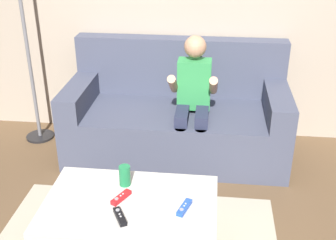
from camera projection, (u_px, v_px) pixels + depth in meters
The scene contains 7 objects.
couch at pixel (177, 117), 3.51m from camera, with size 1.73×0.80×0.89m.
person_seated_on_couch at pixel (193, 97), 3.21m from camera, with size 0.35×0.43×1.01m.
coffee_table at pixel (130, 211), 2.37m from camera, with size 0.95×0.62×0.39m.
game_remote_blue_near_edge at pixel (184, 207), 2.29m from camera, with size 0.08×0.14×0.03m.
game_remote_red_center at pixel (121, 197), 2.37m from camera, with size 0.10×0.14×0.03m.
game_remote_black_far_corner at pixel (120, 216), 2.22m from camera, with size 0.10×0.14×0.03m.
soda_can at pixel (125, 176), 2.47m from camera, with size 0.07×0.07×0.12m, color #1E7F47.
Camera 1 is at (0.14, -1.71, 1.83)m, focal length 46.12 mm.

